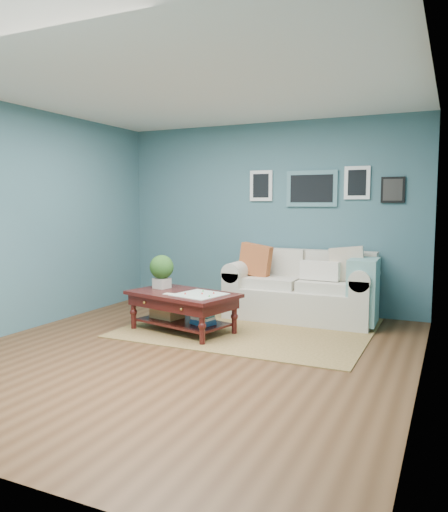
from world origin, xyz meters
The scene contains 4 objects.
room_shell centered at (0.02, 0.06, 1.36)m, with size 5.00×5.02×2.70m.
area_rug centered at (0.22, 1.27, 0.01)m, with size 2.89×2.31×0.01m, color brown.
loveseat centered at (0.73, 2.03, 0.41)m, with size 1.97×0.90×1.01m.
coffee_table centered at (-0.52, 0.78, 0.40)m, with size 1.43×1.03×0.90m.
Camera 1 is at (2.47, -4.39, 1.54)m, focal length 35.00 mm.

